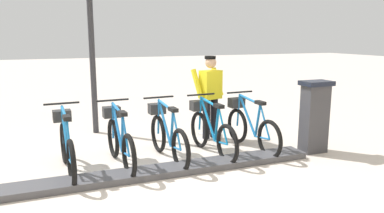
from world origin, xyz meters
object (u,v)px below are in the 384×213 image
Objects in this scene: payment_kiosk at (314,116)px; bike_docked_0 at (250,126)px; bike_docked_1 at (210,130)px; worker_near_rack at (210,94)px; bike_docked_4 at (67,145)px; bike_docked_3 at (119,140)px; bike_docked_2 at (167,135)px.

payment_kiosk is 0.74× the size of bike_docked_0.
bike_docked_0 is 0.80m from bike_docked_1.
worker_near_rack reaches higher than bike_docked_1.
payment_kiosk is 4.18m from bike_docked_4.
bike_docked_1 is 1.00× the size of bike_docked_3.
bike_docked_2 is (0.57, 2.55, -0.24)m from payment_kiosk.
worker_near_rack reaches higher than payment_kiosk.
payment_kiosk is at bearing -97.87° from bike_docked_4.
bike_docked_3 is 0.80m from bike_docked_4.
payment_kiosk is 0.74× the size of bike_docked_3.
payment_kiosk reaches higher than bike_docked_2.
bike_docked_3 is at bearing 114.55° from worker_near_rack.
worker_near_rack is (0.91, 0.39, 0.48)m from bike_docked_0.
bike_docked_3 is at bearing 90.00° from bike_docked_1.
bike_docked_0 is 1.00× the size of bike_docked_3.
worker_near_rack is at bearing -23.98° from bike_docked_1.
bike_docked_3 is at bearing 90.00° from bike_docked_0.
bike_docked_1 is at bearing -90.00° from bike_docked_2.
payment_kiosk is at bearing -120.91° from bike_docked_0.
bike_docked_4 is at bearing 90.00° from bike_docked_0.
payment_kiosk is 0.77× the size of worker_near_rack.
bike_docked_1 is at bearing 90.00° from bike_docked_0.
bike_docked_0 is 2.39m from bike_docked_3.
payment_kiosk is at bearing -108.09° from bike_docked_1.
bike_docked_3 and bike_docked_4 have the same top height.
bike_docked_2 is 1.00× the size of bike_docked_4.
bike_docked_3 is (0.00, 2.39, 0.00)m from bike_docked_0.
bike_docked_4 is (0.00, 2.39, 0.00)m from bike_docked_1.
bike_docked_4 is (0.00, 1.59, 0.00)m from bike_docked_2.
worker_near_rack is at bearing -71.91° from bike_docked_4.
bike_docked_3 is at bearing 80.29° from payment_kiosk.
payment_kiosk is 1.14m from bike_docked_0.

